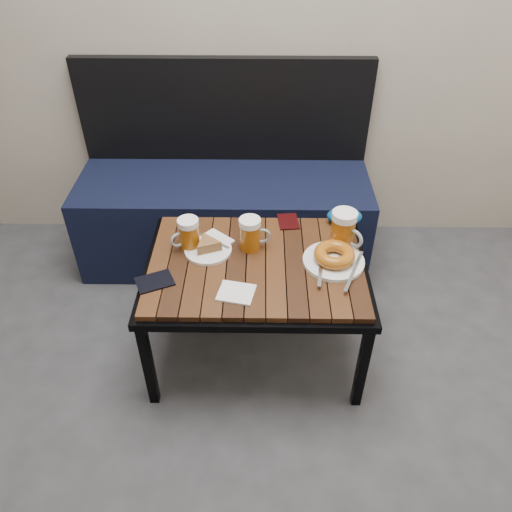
{
  "coord_description": "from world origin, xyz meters",
  "views": [
    {
      "loc": [
        -0.0,
        -0.33,
        1.67
      ],
      "look_at": [
        -0.02,
        1.11,
        0.5
      ],
      "focal_mm": 35.0,
      "sensor_mm": 36.0,
      "label": 1
    }
  ],
  "objects_px": {
    "bench": "(225,209)",
    "plate_bagel": "(334,257)",
    "beer_mug_right": "(344,230)",
    "cafe_table": "(256,271)",
    "passport_burgundy": "(288,222)",
    "plate_pie": "(208,247)",
    "beer_mug_centre": "(251,234)",
    "beer_mug_left": "(188,234)",
    "knit_pouch": "(344,216)",
    "passport_navy": "(155,281)"
  },
  "relations": [
    {
      "from": "beer_mug_right",
      "to": "plate_bagel",
      "type": "height_order",
      "value": "beer_mug_right"
    },
    {
      "from": "beer_mug_left",
      "to": "plate_pie",
      "type": "distance_m",
      "value": 0.09
    },
    {
      "from": "passport_navy",
      "to": "cafe_table",
      "type": "bearing_deg",
      "value": 83.66
    },
    {
      "from": "beer_mug_centre",
      "to": "plate_bagel",
      "type": "height_order",
      "value": "beer_mug_centre"
    },
    {
      "from": "bench",
      "to": "passport_navy",
      "type": "bearing_deg",
      "value": -104.17
    },
    {
      "from": "passport_burgundy",
      "to": "beer_mug_right",
      "type": "bearing_deg",
      "value": -43.79
    },
    {
      "from": "cafe_table",
      "to": "beer_mug_centre",
      "type": "xyz_separation_m",
      "value": [
        -0.02,
        0.09,
        0.11
      ]
    },
    {
      "from": "beer_mug_left",
      "to": "beer_mug_right",
      "type": "xyz_separation_m",
      "value": [
        0.59,
        0.02,
        0.01
      ]
    },
    {
      "from": "beer_mug_centre",
      "to": "passport_burgundy",
      "type": "xyz_separation_m",
      "value": [
        0.15,
        0.17,
        -0.06
      ]
    },
    {
      "from": "passport_navy",
      "to": "knit_pouch",
      "type": "height_order",
      "value": "knit_pouch"
    },
    {
      "from": "beer_mug_centre",
      "to": "passport_burgundy",
      "type": "relative_size",
      "value": 1.18
    },
    {
      "from": "bench",
      "to": "cafe_table",
      "type": "bearing_deg",
      "value": -75.92
    },
    {
      "from": "cafe_table",
      "to": "bench",
      "type": "bearing_deg",
      "value": 104.08
    },
    {
      "from": "beer_mug_right",
      "to": "knit_pouch",
      "type": "distance_m",
      "value": 0.17
    },
    {
      "from": "bench",
      "to": "beer_mug_left",
      "type": "height_order",
      "value": "bench"
    },
    {
      "from": "cafe_table",
      "to": "beer_mug_left",
      "type": "xyz_separation_m",
      "value": [
        -0.26,
        0.08,
        0.11
      ]
    },
    {
      "from": "bench",
      "to": "beer_mug_left",
      "type": "bearing_deg",
      "value": -99.34
    },
    {
      "from": "passport_burgundy",
      "to": "knit_pouch",
      "type": "bearing_deg",
      "value": -5.86
    },
    {
      "from": "beer_mug_left",
      "to": "passport_burgundy",
      "type": "distance_m",
      "value": 0.43
    },
    {
      "from": "plate_pie",
      "to": "passport_navy",
      "type": "distance_m",
      "value": 0.25
    },
    {
      "from": "beer_mug_centre",
      "to": "knit_pouch",
      "type": "xyz_separation_m",
      "value": [
        0.38,
        0.17,
        -0.04
      ]
    },
    {
      "from": "beer_mug_left",
      "to": "plate_pie",
      "type": "xyz_separation_m",
      "value": [
        0.07,
        -0.02,
        -0.04
      ]
    },
    {
      "from": "plate_bagel",
      "to": "passport_navy",
      "type": "relative_size",
      "value": 2.29
    },
    {
      "from": "beer_mug_centre",
      "to": "cafe_table",
      "type": "bearing_deg",
      "value": -81.4
    },
    {
      "from": "bench",
      "to": "beer_mug_left",
      "type": "distance_m",
      "value": 0.64
    },
    {
      "from": "beer_mug_left",
      "to": "bench",
      "type": "bearing_deg",
      "value": -129.29
    },
    {
      "from": "plate_bagel",
      "to": "passport_burgundy",
      "type": "xyz_separation_m",
      "value": [
        -0.16,
        0.26,
        -0.02
      ]
    },
    {
      "from": "cafe_table",
      "to": "passport_burgundy",
      "type": "bearing_deg",
      "value": 63.36
    },
    {
      "from": "plate_pie",
      "to": "passport_burgundy",
      "type": "relative_size",
      "value": 1.61
    },
    {
      "from": "bench",
      "to": "passport_burgundy",
      "type": "xyz_separation_m",
      "value": [
        0.29,
        -0.4,
        0.2
      ]
    },
    {
      "from": "bench",
      "to": "beer_mug_right",
      "type": "distance_m",
      "value": 0.79
    },
    {
      "from": "bench",
      "to": "cafe_table",
      "type": "relative_size",
      "value": 1.67
    },
    {
      "from": "bench",
      "to": "beer_mug_left",
      "type": "xyz_separation_m",
      "value": [
        -0.09,
        -0.57,
        0.26
      ]
    },
    {
      "from": "passport_burgundy",
      "to": "plate_bagel",
      "type": "bearing_deg",
      "value": -64.6
    },
    {
      "from": "beer_mug_right",
      "to": "passport_navy",
      "type": "xyz_separation_m",
      "value": [
        -0.69,
        -0.22,
        -0.07
      ]
    },
    {
      "from": "beer_mug_right",
      "to": "knit_pouch",
      "type": "height_order",
      "value": "beer_mug_right"
    },
    {
      "from": "beer_mug_centre",
      "to": "plate_bagel",
      "type": "bearing_deg",
      "value": -21.12
    },
    {
      "from": "plate_bagel",
      "to": "passport_navy",
      "type": "distance_m",
      "value": 0.66
    },
    {
      "from": "plate_bagel",
      "to": "passport_burgundy",
      "type": "bearing_deg",
      "value": 121.26
    },
    {
      "from": "beer_mug_right",
      "to": "plate_pie",
      "type": "bearing_deg",
      "value": -131.91
    },
    {
      "from": "plate_bagel",
      "to": "knit_pouch",
      "type": "xyz_separation_m",
      "value": [
        0.07,
        0.26,
        0.01
      ]
    },
    {
      "from": "cafe_table",
      "to": "plate_pie",
      "type": "relative_size",
      "value": 4.63
    },
    {
      "from": "bench",
      "to": "passport_navy",
      "type": "relative_size",
      "value": 10.91
    },
    {
      "from": "beer_mug_left",
      "to": "plate_pie",
      "type": "bearing_deg",
      "value": 132.66
    },
    {
      "from": "passport_navy",
      "to": "passport_burgundy",
      "type": "relative_size",
      "value": 1.14
    },
    {
      "from": "bench",
      "to": "plate_pie",
      "type": "distance_m",
      "value": 0.63
    },
    {
      "from": "beer_mug_right",
      "to": "passport_navy",
      "type": "height_order",
      "value": "beer_mug_right"
    },
    {
      "from": "passport_burgundy",
      "to": "beer_mug_left",
      "type": "bearing_deg",
      "value": -161.56
    },
    {
      "from": "bench",
      "to": "beer_mug_right",
      "type": "xyz_separation_m",
      "value": [
        0.5,
        -0.55,
        0.28
      ]
    },
    {
      "from": "bench",
      "to": "plate_bagel",
      "type": "height_order",
      "value": "bench"
    }
  ]
}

